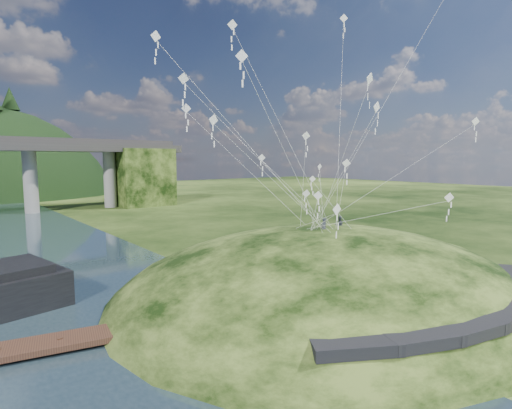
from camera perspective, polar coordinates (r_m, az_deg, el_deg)
ground at (r=26.91m, az=1.54°, el=-16.77°), size 320.00×320.00×0.00m
grass_hill at (r=34.05m, az=9.83°, el=-14.47°), size 36.00×32.00×13.00m
footpath at (r=26.67m, az=29.10°, el=-13.03°), size 22.29×5.84×0.83m
wooden_dock at (r=26.19m, az=-19.45°, el=-16.80°), size 13.88×5.24×0.98m
kite_flyers at (r=34.36m, az=10.96°, el=-1.76°), size 3.84×1.52×1.98m
kite_swarm at (r=33.00m, az=7.09°, el=12.67°), size 20.35×16.86×21.25m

